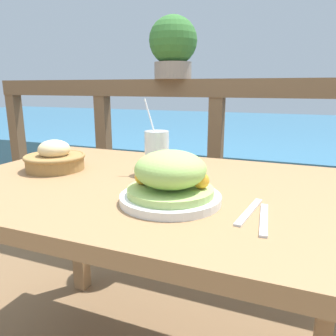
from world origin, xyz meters
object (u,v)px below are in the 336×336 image
at_px(bread_basket, 55,158).
at_px(potted_plant, 173,46).
at_px(drink_glass, 157,153).
at_px(salad_plate, 170,180).

xyz_separation_m(bread_basket, potted_plant, (0.13, 0.78, 0.44)).
bearing_deg(drink_glass, potted_plant, 107.10).
xyz_separation_m(salad_plate, potted_plant, (-0.36, 0.94, 0.42)).
xyz_separation_m(drink_glass, bread_basket, (-0.35, -0.08, -0.03)).
bearing_deg(potted_plant, salad_plate, -69.18).
relative_size(drink_glass, potted_plant, 0.77).
bearing_deg(bread_basket, salad_plate, -17.81).
bearing_deg(salad_plate, drink_glass, 120.75).
relative_size(drink_glass, bread_basket, 1.18).
bearing_deg(potted_plant, drink_glass, -72.90).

